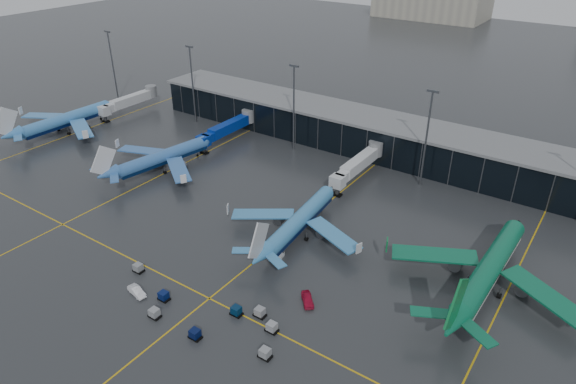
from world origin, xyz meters
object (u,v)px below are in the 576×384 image
Objects in this scene: airliner_arkefly at (163,149)px; service_van_white at (137,291)px; airliner_klm_west at (65,112)px; airliner_klm_near at (300,211)px; baggage_carts at (208,313)px; service_van_red at (308,299)px; airliner_aer_lingus at (493,257)px; mobile_airstair at (277,255)px.

service_van_white is (35.04, -40.50, -5.11)m from airliner_arkefly.
airliner_klm_west is 95.36m from airliner_klm_near.
airliner_klm_near is at bearing 92.43° from baggage_carts.
airliner_klm_near is 37.53m from service_van_white.
service_van_red is at bearing -12.43° from airliner_klm_west.
airliner_aer_lingus reaches higher than airliner_klm_near.
airliner_klm_west is 0.94× the size of airliner_aer_lingus.
airliner_klm_near is 10.53× the size of mobile_airstair.
airliner_klm_west is at bearing 73.86° from service_van_white.
airliner_aer_lingus reaches higher than service_van_white.
service_van_white is (-14.88, -24.12, -0.02)m from mobile_airstair.
mobile_airstair is (-38.23, -15.62, -6.05)m from airliner_aer_lingus.
airliner_klm_near is at bearing -3.59° from airliner_klm_west.
airliner_klm_west reaches higher than service_van_white.
airliner_arkefly reaches higher than baggage_carts.
airliner_arkefly reaches higher than service_van_white.
airliner_klm_west is 9.08× the size of service_van_red.
mobile_airstair is at bearing 105.17° from service_van_red.
airliner_aer_lingus is (88.15, -0.76, 0.97)m from airliner_arkefly.
service_van_white is (81.30, -42.34, -5.68)m from airliner_klm_west.
airliner_arkefly is 52.78m from mobile_airstair.
service_van_red is 31.94m from service_van_white.
mobile_airstair is at bearing -8.69° from airliner_arkefly.
airliner_aer_lingus reaches higher than service_van_red.
baggage_carts is 10.19× the size of mobile_airstair.
airliner_klm_near reaches higher than baggage_carts.
airliner_klm_near is 1.03× the size of baggage_carts.
airliner_klm_west reaches higher than baggage_carts.
airliner_klm_near reaches higher than service_van_red.
airliner_klm_west is at bearing 157.88° from baggage_carts.
baggage_carts is 8.04× the size of service_van_white.
service_van_white is (-53.11, -39.73, -6.07)m from airliner_aer_lingus.
baggage_carts is (1.33, -31.40, -5.02)m from airliner_klm_near.
service_van_red is (12.65, -7.94, 0.01)m from mobile_airstair.
airliner_aer_lingus reaches higher than baggage_carts.
airliner_klm_west reaches higher than mobile_airstair.
airliner_arkefly reaches higher than airliner_klm_near.
airliner_aer_lingus is (39.37, 5.17, 1.04)m from airliner_klm_near.
mobile_airstair reaches higher than baggage_carts.
airliner_klm_near is 31.83m from baggage_carts.
airliner_klm_west is at bearing 123.77° from service_van_red.
airliner_klm_west is 112.08m from service_van_red.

